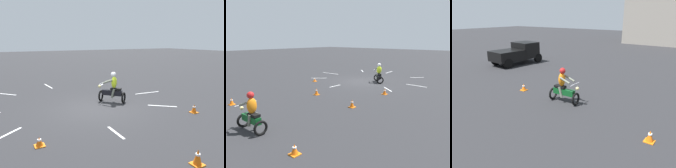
# 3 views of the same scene
# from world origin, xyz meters

# --- Properties ---
(ground_plane) EXTENTS (120.00, 120.00, 0.00)m
(ground_plane) POSITION_xyz_m (0.00, 0.00, 0.00)
(ground_plane) COLOR #28282B
(motorcycle_rider_foreground) EXTENTS (1.39, 1.44, 1.66)m
(motorcycle_rider_foreground) POSITION_xyz_m (-1.22, -0.62, 0.73)
(motorcycle_rider_foreground) COLOR black
(motorcycle_rider_foreground) RESTS_ON ground
(traffic_cone_mid_center) EXTENTS (0.32, 0.32, 0.45)m
(traffic_cone_mid_center) POSITION_xyz_m (-0.30, 5.82, 0.22)
(traffic_cone_mid_center) COLOR orange
(traffic_cone_mid_center) RESTS_ON ground
(traffic_cone_far_right) EXTENTS (0.32, 0.32, 0.40)m
(traffic_cone_far_right) POSITION_xyz_m (-3.68, 2.74, 0.19)
(traffic_cone_far_right) COLOR orange
(traffic_cone_far_right) RESTS_ON ground
(traffic_cone_far_left) EXTENTS (0.32, 0.32, 0.31)m
(traffic_cone_far_left) POSITION_xyz_m (3.24, 2.69, 0.15)
(traffic_cone_far_left) COLOR orange
(traffic_cone_far_left) RESTS_ON ground
(lane_stripe_ne) EXTENTS (1.21, 1.05, 0.01)m
(lane_stripe_ne) POSITION_xyz_m (4.16, 1.28, 0.00)
(lane_stripe_ne) COLOR silver
(lane_stripe_ne) RESTS_ON ground
(lane_stripe_n) EXTENTS (0.11, 1.21, 0.01)m
(lane_stripe_n) POSITION_xyz_m (0.60, 2.95, 0.00)
(lane_stripe_n) COLOR silver
(lane_stripe_n) RESTS_ON ground
(lane_stripe_nw) EXTENTS (1.18, 1.00, 0.01)m
(lane_stripe_nw) POSITION_xyz_m (-3.11, 1.23, 0.00)
(lane_stripe_nw) COLOR silver
(lane_stripe_nw) RESTS_ON ground
(lane_stripe_w) EXTENTS (1.75, 0.24, 0.01)m
(lane_stripe_w) POSITION_xyz_m (-4.19, -1.42, 0.00)
(lane_stripe_w) COLOR silver
(lane_stripe_w) RESTS_ON ground
(lane_stripe_sw) EXTENTS (0.99, 1.01, 0.01)m
(lane_stripe_sw) POSITION_xyz_m (-2.79, -5.18, 0.00)
(lane_stripe_sw) COLOR silver
(lane_stripe_sw) RESTS_ON ground
(lane_stripe_s) EXTENTS (0.24, 1.82, 0.01)m
(lane_stripe_s) POSITION_xyz_m (0.91, -6.53, 0.00)
(lane_stripe_s) COLOR silver
(lane_stripe_s) RESTS_ON ground
(lane_stripe_se) EXTENTS (1.05, 1.15, 0.01)m
(lane_stripe_se) POSITION_xyz_m (3.73, -5.31, 0.00)
(lane_stripe_se) COLOR silver
(lane_stripe_se) RESTS_ON ground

